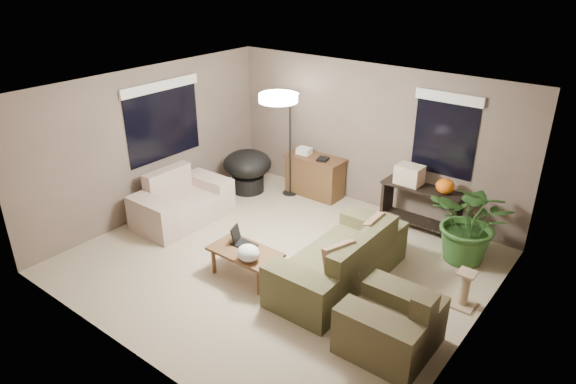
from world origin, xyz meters
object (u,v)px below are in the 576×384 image
Objects in this scene: coffee_table at (245,254)px; floor_lamp at (290,111)px; cat_scratching_post at (464,291)px; loveseat at (181,204)px; armchair at (392,326)px; houseplant at (471,231)px; papasan_chair at (247,168)px; desk at (315,176)px; console_table at (421,205)px; main_sofa at (342,264)px.

floor_lamp reaches higher than coffee_table.
cat_scratching_post is (3.82, -1.34, -1.38)m from floor_lamp.
loveseat is 3.20× the size of cat_scratching_post.
armchair is 1.00× the size of coffee_table.
floor_lamp is at bearing 175.64° from houseplant.
loveseat is 2.08m from coffee_table.
papasan_chair is 4.19m from houseplant.
desk is 0.58× the size of floor_lamp.
armchair is 2.00× the size of cat_scratching_post.
loveseat is 3.94m from console_table.
armchair is at bearing -42.93° from desk.
coffee_table is at bearing -134.90° from houseplant.
armchair is 2.34m from houseplant.
desk is at bearing 32.72° from floor_lamp.
main_sofa is 1.72× the size of houseplant.
coffee_table is 2.92m from desk.
floor_lamp is 3.82× the size of cat_scratching_post.
main_sofa is 3.36m from papasan_chair.
floor_lamp is (0.71, 0.39, 1.13)m from papasan_chair.
desk is 1.30m from floor_lamp.
console_table is 2.03m from cat_scratching_post.
houseplant is 1.16m from cat_scratching_post.
papasan_chair reaches higher than coffee_table.
console_table is 1.08m from houseplant.
console_table is at bearing 84.55° from main_sofa.
loveseat reaches higher than cat_scratching_post.
loveseat is at bearing 171.37° from armchair.
main_sofa is 1.60m from cat_scratching_post.
armchair is 4.51m from floor_lamp.
desk is (1.18, 2.20, 0.08)m from loveseat.
floor_lamp is 3.66m from houseplant.
houseplant is at bearing 89.23° from armchair.
coffee_table is at bearing -16.92° from loveseat.
houseplant reaches higher than main_sofa.
armchair is at bearing -106.53° from cat_scratching_post.
coffee_table is 0.77× the size of console_table.
floor_lamp reaches higher than cat_scratching_post.
papasan_chair is (-3.21, -0.58, 0.03)m from console_table.
loveseat is at bearing -178.17° from main_sofa.
cat_scratching_post is at bearing -11.85° from papasan_chair.
loveseat is 1.60× the size of armchair.
desk is at bearing 30.19° from papasan_chair.
floor_lamp is at bearing -147.28° from desk.
main_sofa is 4.40× the size of cat_scratching_post.
main_sofa is at bearing -25.91° from papasan_chair.
floor_lamp is (-1.20, 2.56, 1.24)m from coffee_table.
armchair reaches higher than console_table.
cat_scratching_post is (4.53, -0.95, -0.25)m from papasan_chair.
desk is 1.27m from papasan_chair.
loveseat reaches higher than coffee_table.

